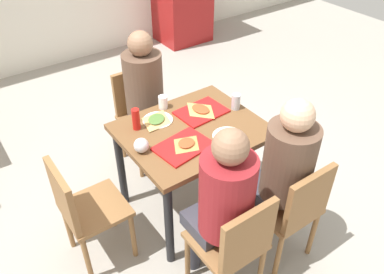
{
  "coord_description": "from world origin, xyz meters",
  "views": [
    {
      "loc": [
        -1.3,
        -1.85,
        2.41
      ],
      "look_at": [
        0.0,
        0.0,
        0.7
      ],
      "focal_mm": 36.7,
      "sensor_mm": 36.0,
      "label": 1
    }
  ],
  "objects_px": {
    "person_in_red": "(222,200)",
    "plastic_cup_b": "(226,146)",
    "chair_near_left": "(235,243)",
    "pizza_slice_c": "(156,120)",
    "foil_bundle": "(141,145)",
    "main_table": "(192,141)",
    "pizza_slice_b": "(201,110)",
    "tray_red_near": "(183,146)",
    "tray_red_far": "(201,112)",
    "chair_far_side": "(140,110)",
    "soda_can": "(236,102)",
    "plastic_cup_a": "(163,102)",
    "paper_plate_near_edge": "(228,136)",
    "chair_near_right": "(293,207)",
    "paper_plate_center": "(158,120)",
    "chair_left_end": "(82,208)",
    "pizza_slice_a": "(186,144)",
    "person_in_brown_jacket": "(283,167)",
    "condiment_bottle": "(136,119)",
    "person_far_side": "(146,93)"
  },
  "relations": [
    {
      "from": "tray_red_far",
      "to": "condiment_bottle",
      "type": "relative_size",
      "value": 2.25
    },
    {
      "from": "main_table",
      "to": "pizza_slice_b",
      "type": "relative_size",
      "value": 4.25
    },
    {
      "from": "plastic_cup_b",
      "to": "person_in_brown_jacket",
      "type": "bearing_deg",
      "value": -53.88
    },
    {
      "from": "plastic_cup_b",
      "to": "foil_bundle",
      "type": "height_order",
      "value": "same"
    },
    {
      "from": "person_in_red",
      "to": "chair_far_side",
      "type": "bearing_deg",
      "value": 80.3
    },
    {
      "from": "chair_near_left",
      "to": "plastic_cup_a",
      "type": "height_order",
      "value": "plastic_cup_a"
    },
    {
      "from": "main_table",
      "to": "person_in_brown_jacket",
      "type": "distance_m",
      "value": 0.7
    },
    {
      "from": "main_table",
      "to": "paper_plate_center",
      "type": "distance_m",
      "value": 0.29
    },
    {
      "from": "tray_red_near",
      "to": "paper_plate_near_edge",
      "type": "xyz_separation_m",
      "value": [
        0.32,
        -0.08,
        -0.0
      ]
    },
    {
      "from": "main_table",
      "to": "foil_bundle",
      "type": "xyz_separation_m",
      "value": [
        -0.42,
        -0.02,
        0.17
      ]
    },
    {
      "from": "paper_plate_near_edge",
      "to": "pizza_slice_a",
      "type": "bearing_deg",
      "value": 165.64
    },
    {
      "from": "person_in_red",
      "to": "pizza_slice_c",
      "type": "height_order",
      "value": "person_in_red"
    },
    {
      "from": "tray_red_near",
      "to": "chair_near_left",
      "type": "bearing_deg",
      "value": -96.51
    },
    {
      "from": "chair_far_side",
      "to": "paper_plate_near_edge",
      "type": "xyz_separation_m",
      "value": [
        0.15,
        -1.02,
        0.27
      ]
    },
    {
      "from": "chair_left_end",
      "to": "soda_can",
      "type": "xyz_separation_m",
      "value": [
        1.3,
        0.02,
        0.33
      ]
    },
    {
      "from": "chair_left_end",
      "to": "pizza_slice_a",
      "type": "distance_m",
      "value": 0.8
    },
    {
      "from": "soda_can",
      "to": "plastic_cup_a",
      "type": "bearing_deg",
      "value": 143.65
    },
    {
      "from": "chair_near_left",
      "to": "tray_red_far",
      "type": "height_order",
      "value": "chair_near_left"
    },
    {
      "from": "chair_far_side",
      "to": "soda_can",
      "type": "distance_m",
      "value": 0.94
    },
    {
      "from": "chair_left_end",
      "to": "pizza_slice_c",
      "type": "height_order",
      "value": "chair_left_end"
    },
    {
      "from": "person_in_brown_jacket",
      "to": "soda_can",
      "type": "height_order",
      "value": "person_in_brown_jacket"
    },
    {
      "from": "chair_far_side",
      "to": "foil_bundle",
      "type": "height_order",
      "value": "foil_bundle"
    },
    {
      "from": "chair_near_left",
      "to": "pizza_slice_c",
      "type": "relative_size",
      "value": 3.24
    },
    {
      "from": "chair_near_right",
      "to": "person_in_red",
      "type": "xyz_separation_m",
      "value": [
        -0.49,
        0.14,
        0.25
      ]
    },
    {
      "from": "person_in_brown_jacket",
      "to": "plastic_cup_b",
      "type": "bearing_deg",
      "value": 126.12
    },
    {
      "from": "chair_far_side",
      "to": "plastic_cup_b",
      "type": "height_order",
      "value": "plastic_cup_b"
    },
    {
      "from": "paper_plate_near_edge",
      "to": "pizza_slice_b",
      "type": "height_order",
      "value": "pizza_slice_b"
    },
    {
      "from": "tray_red_near",
      "to": "tray_red_far",
      "type": "xyz_separation_m",
      "value": [
        0.35,
        0.27,
        0.0
      ]
    },
    {
      "from": "paper_plate_near_edge",
      "to": "person_in_red",
      "type": "bearing_deg",
      "value": -132.76
    },
    {
      "from": "pizza_slice_c",
      "to": "soda_can",
      "type": "bearing_deg",
      "value": -18.75
    },
    {
      "from": "chair_near_right",
      "to": "soda_can",
      "type": "distance_m",
      "value": 0.89
    },
    {
      "from": "person_in_red",
      "to": "pizza_slice_c",
      "type": "relative_size",
      "value": 4.79
    },
    {
      "from": "pizza_slice_b",
      "to": "plastic_cup_a",
      "type": "relative_size",
      "value": 2.32
    },
    {
      "from": "chair_near_left",
      "to": "chair_far_side",
      "type": "distance_m",
      "value": 1.6
    },
    {
      "from": "chair_near_left",
      "to": "chair_far_side",
      "type": "xyz_separation_m",
      "value": [
        0.25,
        1.58,
        0.0
      ]
    },
    {
      "from": "chair_near_right",
      "to": "person_far_side",
      "type": "xyz_separation_m",
      "value": [
        -0.25,
        1.44,
        0.25
      ]
    },
    {
      "from": "chair_left_end",
      "to": "pizza_slice_a",
      "type": "height_order",
      "value": "chair_left_end"
    },
    {
      "from": "tray_red_near",
      "to": "person_in_red",
      "type": "bearing_deg",
      "value": -98.28
    },
    {
      "from": "person_in_brown_jacket",
      "to": "plastic_cup_a",
      "type": "relative_size",
      "value": 12.72
    },
    {
      "from": "person_in_red",
      "to": "condiment_bottle",
      "type": "distance_m",
      "value": 0.89
    },
    {
      "from": "chair_near_right",
      "to": "pizza_slice_a",
      "type": "bearing_deg",
      "value": 121.71
    },
    {
      "from": "person_in_red",
      "to": "plastic_cup_b",
      "type": "distance_m",
      "value": 0.41
    },
    {
      "from": "chair_far_side",
      "to": "tray_red_far",
      "type": "distance_m",
      "value": 0.75
    },
    {
      "from": "chair_near_left",
      "to": "person_in_red",
      "type": "distance_m",
      "value": 0.28
    },
    {
      "from": "person_in_brown_jacket",
      "to": "pizza_slice_a",
      "type": "relative_size",
      "value": 5.99
    },
    {
      "from": "pizza_slice_c",
      "to": "plastic_cup_a",
      "type": "distance_m",
      "value": 0.19
    },
    {
      "from": "paper_plate_center",
      "to": "pizza_slice_c",
      "type": "distance_m",
      "value": 0.02
    },
    {
      "from": "paper_plate_near_edge",
      "to": "plastic_cup_b",
      "type": "relative_size",
      "value": 2.2
    },
    {
      "from": "plastic_cup_a",
      "to": "plastic_cup_b",
      "type": "height_order",
      "value": "same"
    },
    {
      "from": "paper_plate_near_edge",
      "to": "soda_can",
      "type": "xyz_separation_m",
      "value": [
        0.27,
        0.25,
        0.06
      ]
    }
  ]
}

